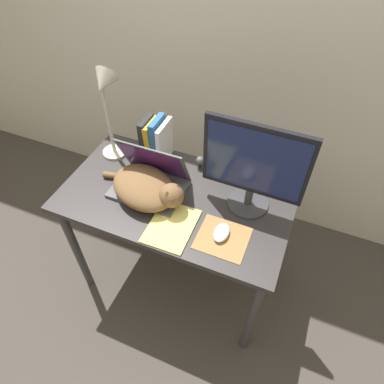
{
  "coord_description": "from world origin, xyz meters",
  "views": [
    {
      "loc": [
        0.5,
        -0.68,
        1.95
      ],
      "look_at": [
        0.1,
        0.28,
        0.84
      ],
      "focal_mm": 32.0,
      "sensor_mm": 36.0,
      "label": 1
    }
  ],
  "objects_px": {
    "desk_lamp": "(106,99)",
    "notepad": "(172,226)",
    "cat": "(147,188)",
    "book_row": "(156,140)",
    "computer_mouse": "(221,232)",
    "webcam": "(200,161)",
    "laptop": "(150,180)",
    "external_monitor": "(254,167)"
  },
  "relations": [
    {
      "from": "notepad",
      "to": "laptop",
      "type": "bearing_deg",
      "value": 137.07
    },
    {
      "from": "desk_lamp",
      "to": "notepad",
      "type": "relative_size",
      "value": 2.0
    },
    {
      "from": "notepad",
      "to": "external_monitor",
      "type": "bearing_deg",
      "value": 43.09
    },
    {
      "from": "computer_mouse",
      "to": "desk_lamp",
      "type": "bearing_deg",
      "value": 158.42
    },
    {
      "from": "external_monitor",
      "to": "notepad",
      "type": "height_order",
      "value": "external_monitor"
    },
    {
      "from": "computer_mouse",
      "to": "book_row",
      "type": "distance_m",
      "value": 0.61
    },
    {
      "from": "laptop",
      "to": "cat",
      "type": "height_order",
      "value": "laptop"
    },
    {
      "from": "computer_mouse",
      "to": "notepad",
      "type": "bearing_deg",
      "value": -169.53
    },
    {
      "from": "laptop",
      "to": "webcam",
      "type": "distance_m",
      "value": 0.28
    },
    {
      "from": "laptop",
      "to": "external_monitor",
      "type": "bearing_deg",
      "value": 9.04
    },
    {
      "from": "desk_lamp",
      "to": "webcam",
      "type": "relative_size",
      "value": 7.52
    },
    {
      "from": "desk_lamp",
      "to": "laptop",
      "type": "bearing_deg",
      "value": -25.71
    },
    {
      "from": "cat",
      "to": "book_row",
      "type": "height_order",
      "value": "book_row"
    },
    {
      "from": "external_monitor",
      "to": "computer_mouse",
      "type": "bearing_deg",
      "value": -104.29
    },
    {
      "from": "laptop",
      "to": "cat",
      "type": "bearing_deg",
      "value": -74.3
    },
    {
      "from": "external_monitor",
      "to": "notepad",
      "type": "xyz_separation_m",
      "value": [
        -0.27,
        -0.26,
        -0.24
      ]
    },
    {
      "from": "cat",
      "to": "webcam",
      "type": "xyz_separation_m",
      "value": [
        0.15,
        0.29,
        -0.02
      ]
    },
    {
      "from": "laptop",
      "to": "notepad",
      "type": "height_order",
      "value": "laptop"
    },
    {
      "from": "cat",
      "to": "computer_mouse",
      "type": "relative_size",
      "value": 4.35
    },
    {
      "from": "cat",
      "to": "desk_lamp",
      "type": "height_order",
      "value": "desk_lamp"
    },
    {
      "from": "computer_mouse",
      "to": "book_row",
      "type": "relative_size",
      "value": 0.44
    },
    {
      "from": "book_row",
      "to": "desk_lamp",
      "type": "relative_size",
      "value": 0.47
    },
    {
      "from": "cat",
      "to": "webcam",
      "type": "bearing_deg",
      "value": 62.52
    },
    {
      "from": "laptop",
      "to": "notepad",
      "type": "xyz_separation_m",
      "value": [
        0.2,
        -0.18,
        -0.04
      ]
    },
    {
      "from": "computer_mouse",
      "to": "book_row",
      "type": "xyz_separation_m",
      "value": [
        -0.49,
        0.36,
        0.1
      ]
    },
    {
      "from": "external_monitor",
      "to": "laptop",
      "type": "bearing_deg",
      "value": -170.96
    },
    {
      "from": "laptop",
      "to": "cat",
      "type": "xyz_separation_m",
      "value": [
        0.02,
        -0.06,
        0.02
      ]
    },
    {
      "from": "cat",
      "to": "external_monitor",
      "type": "height_order",
      "value": "external_monitor"
    },
    {
      "from": "book_row",
      "to": "webcam",
      "type": "bearing_deg",
      "value": 2.51
    },
    {
      "from": "notepad",
      "to": "webcam",
      "type": "distance_m",
      "value": 0.41
    },
    {
      "from": "book_row",
      "to": "laptop",
      "type": "bearing_deg",
      "value": -71.51
    },
    {
      "from": "cat",
      "to": "laptop",
      "type": "bearing_deg",
      "value": 105.7
    },
    {
      "from": "cat",
      "to": "external_monitor",
      "type": "relative_size",
      "value": 1.03
    },
    {
      "from": "book_row",
      "to": "notepad",
      "type": "relative_size",
      "value": 0.93
    },
    {
      "from": "cat",
      "to": "webcam",
      "type": "distance_m",
      "value": 0.33
    },
    {
      "from": "cat",
      "to": "book_row",
      "type": "bearing_deg",
      "value": 107.86
    },
    {
      "from": "book_row",
      "to": "cat",
      "type": "bearing_deg",
      "value": -72.14
    },
    {
      "from": "laptop",
      "to": "desk_lamp",
      "type": "distance_m",
      "value": 0.42
    },
    {
      "from": "computer_mouse",
      "to": "webcam",
      "type": "relative_size",
      "value": 1.55
    },
    {
      "from": "desk_lamp",
      "to": "cat",
      "type": "bearing_deg",
      "value": -34.22
    },
    {
      "from": "book_row",
      "to": "desk_lamp",
      "type": "height_order",
      "value": "desk_lamp"
    },
    {
      "from": "notepad",
      "to": "cat",
      "type": "bearing_deg",
      "value": 146.52
    }
  ]
}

